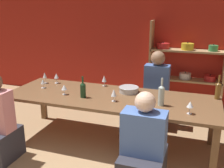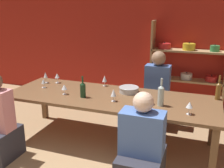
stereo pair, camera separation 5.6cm
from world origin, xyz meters
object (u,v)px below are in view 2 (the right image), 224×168
wine_glass_red_b (43,82)px  wine_bottle_dark (161,95)px  wine_glass_white_a (57,76)px  person_near_a (0,128)px  dining_table (110,100)px  wine_bottle_green (218,90)px  wine_glass_red_c (190,105)px  mixing_bowl (129,89)px  wine_glass_empty_a (150,96)px  wine_glass_red_a (113,93)px  person_near_b (141,158)px  shelf_unit (186,73)px  wine_glass_empty_b (105,79)px  wine_glass_red_d (46,75)px  wine_glass_red_e (64,87)px  wine_bottle_amber (83,89)px

wine_glass_red_b → wine_bottle_dark: bearing=-4.6°
wine_glass_white_a → person_near_a: size_ratio=0.14×
dining_table → wine_bottle_green: (1.42, 0.37, 0.19)m
wine_glass_red_c → person_near_a: (-2.29, -0.57, -0.41)m
dining_table → wine_glass_red_c: wine_glass_red_c is taller
mixing_bowl → wine_glass_white_a: 1.25m
wine_glass_empty_a → wine_glass_red_c: size_ratio=0.96×
dining_table → wine_bottle_green: size_ratio=8.91×
wine_glass_red_a → person_near_b: person_near_b is taller
shelf_unit → dining_table: 1.98m
wine_bottle_dark → wine_glass_red_a: bearing=-175.0°
wine_bottle_dark → wine_glass_white_a: wine_bottle_dark is taller
shelf_unit → wine_glass_red_a: bearing=-111.7°
person_near_b → wine_glass_empty_b: bearing=125.2°
wine_glass_red_d → wine_glass_red_e: bearing=-35.1°
wine_bottle_dark → wine_glass_red_c: wine_bottle_dark is taller
shelf_unit → wine_glass_red_b: (-1.99, -1.74, 0.11)m
mixing_bowl → wine_bottle_dark: size_ratio=0.81×
wine_glass_red_b → wine_glass_empty_a: 1.70m
dining_table → wine_bottle_dark: wine_bottle_dark is taller
dining_table → wine_glass_red_b: (-1.10, 0.03, 0.16)m
wine_glass_red_b → wine_glass_red_d: (-0.12, 0.24, 0.03)m
wine_glass_red_e → wine_glass_red_a: bearing=-2.4°
wine_bottle_green → person_near_a: person_near_a is taller
wine_bottle_green → wine_glass_red_a: wine_bottle_green is taller
wine_glass_red_c → shelf_unit: bearing=95.7°
wine_glass_empty_a → wine_glass_empty_b: wine_glass_empty_b is taller
wine_glass_empty_a → wine_bottle_green: bearing=30.7°
wine_bottle_amber → wine_glass_red_d: bearing=154.1°
wine_glass_red_c → wine_glass_empty_b: 1.52m
wine_bottle_amber → wine_glass_red_c: wine_bottle_amber is taller
person_near_a → wine_glass_red_c: bearing=14.1°
shelf_unit → wine_glass_red_e: bearing=-128.6°
mixing_bowl → wine_glass_red_e: size_ratio=2.02×
wine_glass_red_b → wine_glass_white_a: 0.31m
wine_bottle_green → wine_bottle_dark: (-0.69, -0.49, 0.01)m
wine_bottle_amber → wine_bottle_green: bearing=17.0°
wine_bottle_amber → wine_glass_white_a: (-0.71, 0.49, 0.00)m
wine_glass_empty_b → person_near_b: person_near_b is taller
wine_glass_red_c → wine_glass_red_e: size_ratio=1.08×
wine_bottle_amber → wine_glass_red_c: bearing=-4.9°
wine_glass_red_d → wine_glass_red_e: 0.71m
mixing_bowl → wine_bottle_green: (1.21, 0.12, 0.08)m
dining_table → wine_bottle_dark: (0.73, -0.12, 0.21)m
dining_table → wine_glass_white_a: 1.10m
wine_glass_white_a → mixing_bowl: bearing=-3.4°
wine_glass_red_a → wine_glass_empty_a: 0.48m
dining_table → wine_glass_empty_a: bearing=-11.2°
wine_glass_red_e → person_near_b: 1.57m
wine_bottle_green → wine_glass_white_a: 2.46m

